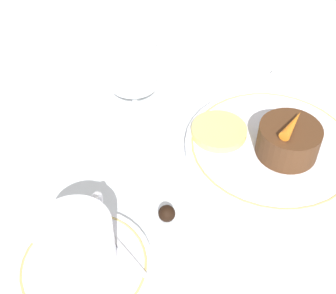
{
  "coord_description": "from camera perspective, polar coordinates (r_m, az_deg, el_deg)",
  "views": [
    {
      "loc": [
        -0.45,
        -0.04,
        0.44
      ],
      "look_at": [
        -0.07,
        0.07,
        0.04
      ],
      "focal_mm": 50.0,
      "sensor_mm": 36.0,
      "label": 1
    }
  ],
  "objects": [
    {
      "name": "dinner_plate",
      "position": [
        0.63,
        12.51,
        -0.36
      ],
      "size": [
        0.23,
        0.23,
        0.01
      ],
      "color": "white",
      "rests_on": "ground_plane"
    },
    {
      "name": "dessert_cake",
      "position": [
        0.61,
        14.46,
        0.79
      ],
      "size": [
        0.08,
        0.08,
        0.04
      ],
      "color": "#4C2D19",
      "rests_on": "dinner_plate"
    },
    {
      "name": "pineapple_slice",
      "position": [
        0.62,
        6.24,
        1.91
      ],
      "size": [
        0.07,
        0.07,
        0.01
      ],
      "color": "#EFE075",
      "rests_on": "dinner_plate"
    },
    {
      "name": "saucer",
      "position": [
        0.52,
        -10.14,
        -14.14
      ],
      "size": [
        0.14,
        0.14,
        0.01
      ],
      "color": "white",
      "rests_on": "ground_plane"
    },
    {
      "name": "chocolate_truffle",
      "position": [
        0.54,
        -0.15,
        -8.11
      ],
      "size": [
        0.02,
        0.02,
        0.02
      ],
      "color": "black",
      "rests_on": "ground_plane"
    },
    {
      "name": "fork",
      "position": [
        0.77,
        14.1,
        8.41
      ],
      "size": [
        0.06,
        0.19,
        0.01
      ],
      "color": "silver",
      "rests_on": "ground_plane"
    },
    {
      "name": "coffee_cup",
      "position": [
        0.48,
        -11.06,
        -11.56
      ],
      "size": [
        0.1,
        0.08,
        0.07
      ],
      "color": "white",
      "rests_on": "saucer"
    },
    {
      "name": "wine_glass",
      "position": [
        0.64,
        -4.33,
        9.84
      ],
      "size": [
        0.07,
        0.07,
        0.12
      ],
      "color": "silver",
      "rests_on": "ground_plane"
    },
    {
      "name": "spoon",
      "position": [
        0.53,
        -7.7,
        -9.77
      ],
      "size": [
        0.08,
        0.11,
        0.0
      ],
      "color": "silver",
      "rests_on": "saucer"
    },
    {
      "name": "ground_plane",
      "position": [
        0.64,
        8.19,
        0.29
      ],
      "size": [
        3.0,
        3.0,
        0.0
      ],
      "primitive_type": "plane",
      "color": "white"
    },
    {
      "name": "carrot_garnish",
      "position": [
        0.59,
        14.94,
        2.71
      ],
      "size": [
        0.05,
        0.03,
        0.01
      ],
      "color": "orange",
      "rests_on": "dessert_cake"
    }
  ]
}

